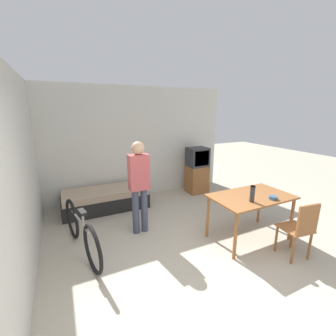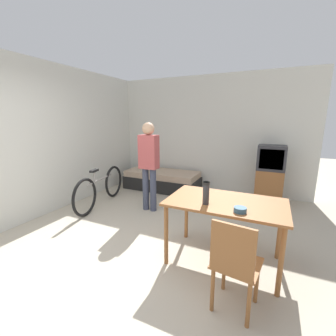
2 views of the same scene
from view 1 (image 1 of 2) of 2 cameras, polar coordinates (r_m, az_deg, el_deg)
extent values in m
plane|color=#B2A893|center=(3.18, 12.82, -28.37)|extent=(20.00, 20.00, 0.00)
cube|color=silver|center=(5.59, -9.56, 6.12)|extent=(5.04, 0.06, 2.70)
cube|color=silver|center=(3.65, -33.06, -0.51)|extent=(0.06, 4.52, 2.70)
cube|color=black|center=(5.26, -15.53, -8.28)|extent=(1.82, 0.79, 0.31)
cube|color=tan|center=(5.18, -15.70, -5.98)|extent=(1.76, 0.77, 0.14)
cube|color=brown|center=(6.05, 7.30, -2.81)|extent=(0.51, 0.45, 0.72)
cube|color=#2D2D33|center=(5.90, 7.49, 2.80)|extent=(0.52, 0.42, 0.49)
cube|color=black|center=(5.73, 8.62, 2.41)|extent=(0.42, 0.01, 0.38)
cube|color=brown|center=(3.98, 20.39, -6.80)|extent=(1.34, 0.80, 0.03)
cylinder|color=brown|center=(3.54, 16.74, -16.28)|extent=(0.05, 0.05, 0.75)
cylinder|color=brown|center=(4.38, 28.85, -11.30)|extent=(0.05, 0.05, 0.75)
cylinder|color=brown|center=(3.99, 10.06, -12.11)|extent=(0.05, 0.05, 0.75)
cylinder|color=brown|center=(4.76, 22.19, -8.52)|extent=(0.05, 0.05, 0.75)
cube|color=brown|center=(3.92, 29.47, -13.20)|extent=(0.44, 0.44, 0.02)
cube|color=brown|center=(3.72, 32.00, -11.08)|extent=(0.36, 0.08, 0.44)
cylinder|color=brown|center=(4.22, 28.96, -14.66)|extent=(0.04, 0.04, 0.44)
cylinder|color=brown|center=(4.01, 25.77, -15.81)|extent=(0.04, 0.04, 0.44)
cylinder|color=brown|center=(4.05, 32.31, -16.40)|extent=(0.04, 0.04, 0.44)
cylinder|color=brown|center=(3.83, 29.15, -17.75)|extent=(0.04, 0.04, 0.44)
torus|color=black|center=(4.26, -23.19, -11.78)|extent=(0.17, 0.69, 0.69)
torus|color=black|center=(3.34, -18.59, -18.95)|extent=(0.17, 0.69, 0.69)
cylinder|color=gray|center=(3.70, -21.48, -12.37)|extent=(0.19, 0.83, 0.04)
cylinder|color=gray|center=(3.49, -20.78, -12.17)|extent=(0.04, 0.04, 0.20)
cube|color=black|center=(3.44, -20.96, -10.37)|extent=(0.12, 0.21, 0.04)
cylinder|color=#3D4256|center=(4.07, -8.20, -10.93)|extent=(0.12, 0.12, 0.82)
cylinder|color=#3D4256|center=(4.12, -6.04, -10.57)|extent=(0.12, 0.12, 0.82)
cube|color=#B24C4C|center=(3.84, -7.45, -1.08)|extent=(0.34, 0.20, 0.61)
sphere|color=tan|center=(3.75, -7.65, 5.06)|extent=(0.22, 0.22, 0.22)
cylinder|color=#2D2D33|center=(3.68, 20.63, -6.18)|extent=(0.07, 0.07, 0.26)
cylinder|color=black|center=(3.65, 20.78, -4.51)|extent=(0.08, 0.08, 0.03)
cylinder|color=#335670|center=(3.95, 25.16, -6.83)|extent=(0.13, 0.13, 0.05)
camera|label=2|loc=(3.22, 63.05, -1.30)|focal=24.00mm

